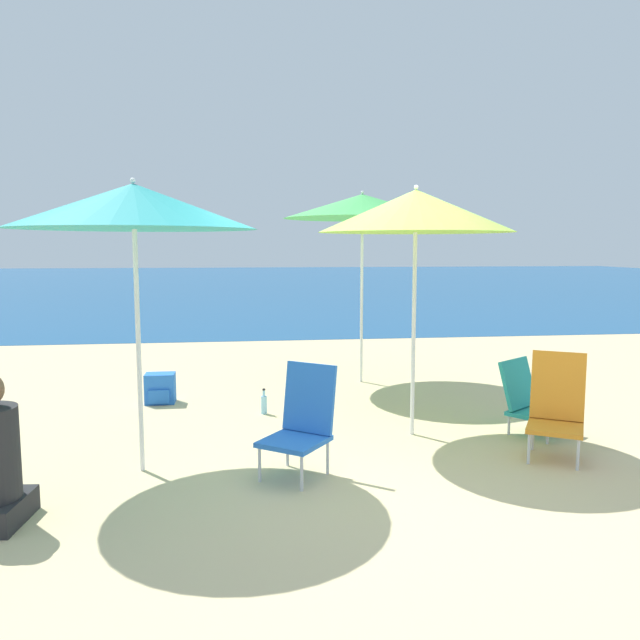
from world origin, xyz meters
name	(u,v)px	position (x,y,z in m)	size (l,w,h in m)	color
ground_plane	(386,458)	(0.00, 0.00, 0.00)	(60.00, 60.00, 0.00)	#D1BA89
sea_water	(264,281)	(0.00, 26.44, 0.00)	(60.00, 40.00, 0.01)	navy
beach_umbrella_green	(362,207)	(0.35, 2.85, 2.19)	(1.95, 1.95, 2.38)	white
beach_umbrella_lime	(416,211)	(0.38, 0.60, 2.01)	(1.72, 1.72, 2.24)	white
beach_umbrella_teal	(134,207)	(-1.92, -0.03, 1.99)	(1.80, 1.80, 2.20)	white
beach_chair_blue	(302,419)	(-0.71, -0.24, 0.42)	(0.64, 0.66, 0.82)	silver
beach_chair_teal	(528,399)	(1.46, 0.53, 0.32)	(0.68, 0.69, 0.67)	silver
beach_chair_orange	(557,405)	(1.39, -0.11, 0.42)	(0.62, 0.64, 0.84)	silver
backpack_blue	(160,389)	(-2.04, 2.06, 0.16)	(0.32, 0.26, 0.33)	blue
water_bottle	(264,404)	(-0.93, 1.47, 0.10)	(0.06, 0.06, 0.26)	#8CCCEA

